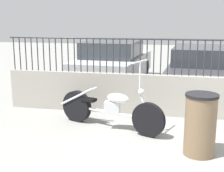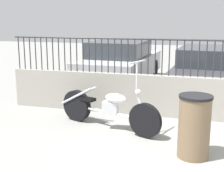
{
  "view_description": "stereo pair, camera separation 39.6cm",
  "coord_description": "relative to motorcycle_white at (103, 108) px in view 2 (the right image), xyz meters",
  "views": [
    {
      "loc": [
        -0.81,
        -4.2,
        2.04
      ],
      "look_at": [
        -2.08,
        1.78,
        0.7
      ],
      "focal_mm": 50.0,
      "sensor_mm": 36.0,
      "label": 1
    },
    {
      "loc": [
        -0.43,
        -4.1,
        2.04
      ],
      "look_at": [
        -2.08,
        1.78,
        0.7
      ],
      "focal_mm": 50.0,
      "sensor_mm": 36.0,
      "label": 2
    }
  ],
  "objects": [
    {
      "name": "car_silver",
      "position": [
        -0.63,
        3.92,
        0.31
      ],
      "size": [
        1.93,
        4.18,
        1.35
      ],
      "rotation": [
        0.0,
        0.0,
        1.52
      ],
      "color": "black",
      "rests_on": "ground_plane"
    },
    {
      "name": "fence_railing",
      "position": [
        2.12,
        0.98,
        0.98
      ],
      "size": [
        9.08,
        0.04,
        0.76
      ],
      "color": "#2D2D33",
      "rests_on": "low_wall"
    },
    {
      "name": "car_dark_grey",
      "position": [
        2.03,
        3.34,
        0.28
      ],
      "size": [
        2.12,
        4.33,
        1.28
      ],
      "rotation": [
        0.0,
        0.0,
        1.5
      ],
      "color": "black",
      "rests_on": "ground_plane"
    },
    {
      "name": "trash_bin",
      "position": [
        1.68,
        -0.89,
        0.1
      ],
      "size": [
        0.49,
        0.49,
        0.95
      ],
      "color": "brown",
      "rests_on": "ground_plane"
    },
    {
      "name": "motorcycle_white",
      "position": [
        0.0,
        0.0,
        0.0
      ],
      "size": [
        2.14,
        0.94,
        1.33
      ],
      "rotation": [
        0.0,
        0.0,
        -0.35
      ],
      "color": "black",
      "rests_on": "ground_plane"
    },
    {
      "name": "low_wall",
      "position": [
        2.12,
        0.98,
        0.06
      ],
      "size": [
        9.08,
        0.18,
        0.87
      ],
      "color": "#9E998E",
      "rests_on": "ground_plane"
    }
  ]
}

